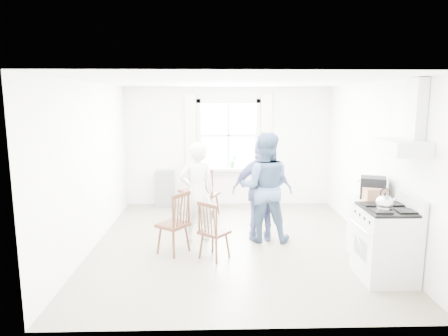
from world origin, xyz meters
TOP-DOWN VIEW (x-y plane):
  - room_shell at (0.00, 0.00)m, footprint 4.62×5.12m
  - window_assembly at (0.00, 2.45)m, footprint 1.88×0.24m
  - range_hood at (2.07, -1.35)m, footprint 0.45×0.76m
  - shelf_unit at (-1.40, 2.33)m, footprint 0.40×0.30m
  - gas_stove at (1.91, -1.35)m, footprint 0.68×0.76m
  - kettle at (1.80, -1.47)m, footprint 0.21×0.21m
  - low_cabinet at (1.98, -0.65)m, footprint 0.50×0.55m
  - stereo_stack at (2.00, -0.61)m, footprint 0.44×0.42m
  - cardboard_box at (1.96, -0.79)m, footprint 0.30×0.21m
  - windsor_chair_a at (-0.68, 1.54)m, footprint 0.63×0.63m
  - windsor_chair_b at (-0.38, -0.70)m, footprint 0.52×0.52m
  - windsor_chair_c at (-0.87, -0.45)m, footprint 0.56×0.56m
  - person_left at (-0.61, 0.13)m, footprint 0.77×0.77m
  - person_mid at (0.50, 0.14)m, footprint 0.98×0.98m
  - person_right at (0.47, 0.15)m, footprint 1.07×1.07m
  - potted_plant at (0.10, 2.36)m, footprint 0.18×0.18m
  - windsor_chair_d at (-0.50, 1.48)m, footprint 0.54×0.54m

SIDE VIEW (x-z plane):
  - shelf_unit at x=-1.40m, z-range 0.00..0.80m
  - low_cabinet at x=1.98m, z-range 0.00..0.90m
  - gas_stove at x=1.91m, z-range -0.08..1.04m
  - windsor_chair_b at x=-0.38m, z-range 0.10..0.98m
  - windsor_chair_c at x=-0.87m, z-range 0.11..1.08m
  - windsor_chair_d at x=-0.50m, z-range 0.11..1.10m
  - windsor_chair_a at x=-0.68m, z-range 0.12..1.21m
  - person_left at x=-0.61m, z-range 0.00..1.66m
  - person_right at x=0.47m, z-range 0.00..1.68m
  - person_mid at x=0.50m, z-range 0.00..1.81m
  - cardboard_box at x=1.96m, z-range 0.90..1.09m
  - potted_plant at x=0.10m, z-range 0.85..1.14m
  - kettle at x=1.80m, z-range 0.90..1.20m
  - stereo_stack at x=2.00m, z-range 0.90..1.21m
  - room_shell at x=0.00m, z-range -0.02..2.62m
  - window_assembly at x=0.00m, z-range 0.61..2.31m
  - range_hood at x=2.07m, z-range 1.43..2.37m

